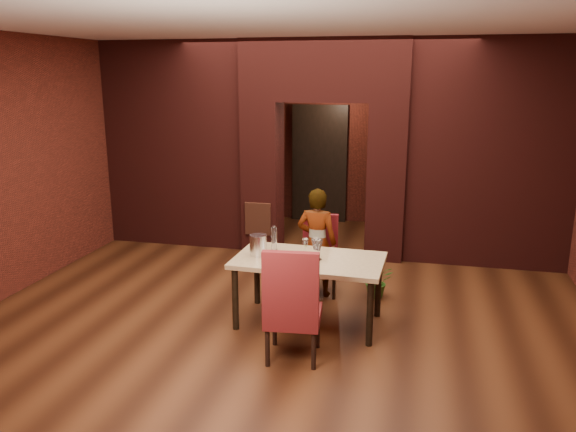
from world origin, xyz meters
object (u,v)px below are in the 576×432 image
wine_glass_a (305,247)px  wine_bucket (258,245)px  chair_far (320,256)px  potted_plant (377,281)px  person_seated (317,242)px  wine_glass_b (315,249)px  water_bottle (274,238)px  wine_glass_c (318,250)px  dining_table (309,291)px  chair_near (293,302)px

wine_glass_a → wine_bucket: 0.52m
chair_far → potted_plant: (0.72, 0.04, -0.28)m
person_seated → wine_glass_b: bearing=103.0°
wine_bucket → water_bottle: (0.12, 0.22, 0.03)m
person_seated → wine_glass_a: size_ratio=7.39×
wine_glass_c → chair_far: bearing=99.2°
dining_table → wine_glass_b: (0.07, -0.01, 0.49)m
person_seated → water_bottle: (-0.38, -0.65, 0.22)m
wine_bucket → wine_glass_b: bearing=1.4°
person_seated → wine_bucket: size_ratio=5.85×
wine_glass_b → chair_far: bearing=97.0°
dining_table → water_bottle: water_bottle is taller
chair_near → person_seated: (-0.08, 1.64, 0.11)m
chair_far → potted_plant: 0.77m
person_seated → wine_glass_c: person_seated is taller
chair_far → wine_glass_a: size_ratio=5.34×
chair_far → water_bottle: water_bottle is taller
wine_glass_a → person_seated: bearing=90.2°
water_bottle → wine_glass_c: bearing=-21.3°
person_seated → water_bottle: bearing=63.6°
wine_glass_a → wine_glass_b: size_ratio=0.80×
potted_plant → water_bottle: bearing=-147.1°
chair_near → chair_far: bearing=-94.0°
wine_glass_b → dining_table: bearing=173.5°
dining_table → wine_glass_c: (0.11, -0.02, 0.49)m
dining_table → potted_plant: size_ratio=3.81×
wine_bucket → water_bottle: 0.25m
chair_far → person_seated: person_seated is taller
person_seated → wine_glass_b: size_ratio=5.93×
chair_far → wine_glass_a: chair_far is taller
person_seated → wine_glass_c: bearing=105.2°
wine_bucket → dining_table: bearing=2.4°
wine_bucket → chair_far: bearing=59.8°
wine_glass_b → wine_glass_a: bearing=138.9°
wine_glass_c → dining_table: bearing=168.1°
chair_far → wine_bucket: size_ratio=4.23×
wine_glass_a → potted_plant: size_ratio=0.44×
chair_near → water_bottle: size_ratio=3.99×
dining_table → wine_bucket: size_ratio=6.91×
potted_plant → dining_table: bearing=-126.6°
chair_near → wine_glass_b: size_ratio=5.01×
chair_far → water_bottle: bearing=-128.1°
dining_table → wine_glass_b: size_ratio=7.00×
wine_bucket → wine_glass_a: bearing=15.0°
person_seated → wine_bucket: 1.01m
person_seated → wine_glass_c: (0.18, -0.86, 0.18)m
water_bottle → wine_glass_b: bearing=-21.2°
dining_table → water_bottle: (-0.44, 0.19, 0.52)m
wine_bucket → potted_plant: wine_bucket is taller
dining_table → potted_plant: bearing=55.3°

